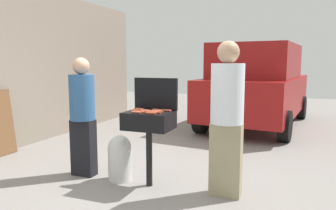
% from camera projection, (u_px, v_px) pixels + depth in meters
% --- Properties ---
extents(ground_plane, '(24.00, 24.00, 0.00)m').
position_uv_depth(ground_plane, '(145.00, 183.00, 4.35)').
color(ground_plane, gray).
extents(house_wall_side, '(0.24, 8.00, 3.03)m').
position_uv_depth(house_wall_side, '(18.00, 66.00, 6.21)').
color(house_wall_side, gray).
rests_on(house_wall_side, ground).
extents(bbq_grill, '(0.60, 0.44, 0.97)m').
position_uv_depth(bbq_grill, '(149.00, 123.00, 4.16)').
color(bbq_grill, black).
rests_on(bbq_grill, ground).
extents(grill_lid_open, '(0.60, 0.05, 0.42)m').
position_uv_depth(grill_lid_open, '(156.00, 94.00, 4.32)').
color(grill_lid_open, black).
rests_on(grill_lid_open, bbq_grill).
extents(hot_dog_0, '(0.13, 0.03, 0.03)m').
position_uv_depth(hot_dog_0, '(154.00, 112.00, 4.09)').
color(hot_dog_0, '#C6593D').
rests_on(hot_dog_0, bbq_grill).
extents(hot_dog_1, '(0.13, 0.03, 0.03)m').
position_uv_depth(hot_dog_1, '(152.00, 113.00, 4.01)').
color(hot_dog_1, '#AD4228').
rests_on(hot_dog_1, bbq_grill).
extents(hot_dog_2, '(0.13, 0.04, 0.03)m').
position_uv_depth(hot_dog_2, '(159.00, 111.00, 4.11)').
color(hot_dog_2, '#C6593D').
rests_on(hot_dog_2, bbq_grill).
extents(hot_dog_3, '(0.13, 0.03, 0.03)m').
position_uv_depth(hot_dog_3, '(140.00, 109.00, 4.31)').
color(hot_dog_3, '#AD4228').
rests_on(hot_dog_3, bbq_grill).
extents(hot_dog_4, '(0.13, 0.03, 0.03)m').
position_uv_depth(hot_dog_4, '(157.00, 111.00, 4.18)').
color(hot_dog_4, '#C6593D').
rests_on(hot_dog_4, bbq_grill).
extents(hot_dog_5, '(0.13, 0.03, 0.03)m').
position_uv_depth(hot_dog_5, '(147.00, 112.00, 4.07)').
color(hot_dog_5, '#AD4228').
rests_on(hot_dog_5, bbq_grill).
extents(hot_dog_6, '(0.13, 0.03, 0.03)m').
position_uv_depth(hot_dog_6, '(145.00, 110.00, 4.19)').
color(hot_dog_6, '#C6593D').
rests_on(hot_dog_6, bbq_grill).
extents(hot_dog_7, '(0.13, 0.03, 0.03)m').
position_uv_depth(hot_dog_7, '(136.00, 111.00, 4.17)').
color(hot_dog_7, '#B74C33').
rests_on(hot_dog_7, bbq_grill).
extents(hot_dog_8, '(0.13, 0.04, 0.03)m').
position_uv_depth(hot_dog_8, '(139.00, 112.00, 4.06)').
color(hot_dog_8, '#B74C33').
rests_on(hot_dog_8, bbq_grill).
extents(hot_dog_9, '(0.13, 0.04, 0.03)m').
position_uv_depth(hot_dog_9, '(158.00, 110.00, 4.24)').
color(hot_dog_9, '#AD4228').
rests_on(hot_dog_9, bbq_grill).
extents(hot_dog_10, '(0.13, 0.03, 0.03)m').
position_uv_depth(hot_dog_10, '(136.00, 112.00, 4.04)').
color(hot_dog_10, '#C6593D').
rests_on(hot_dog_10, bbq_grill).
extents(hot_dog_11, '(0.13, 0.03, 0.03)m').
position_uv_depth(hot_dog_11, '(151.00, 113.00, 3.95)').
color(hot_dog_11, '#AD4228').
rests_on(hot_dog_11, bbq_grill).
extents(hot_dog_12, '(0.13, 0.04, 0.03)m').
position_uv_depth(hot_dog_12, '(156.00, 112.00, 4.02)').
color(hot_dog_12, '#AD4228').
rests_on(hot_dog_12, bbq_grill).
extents(hot_dog_13, '(0.13, 0.03, 0.03)m').
position_uv_depth(hot_dog_13, '(146.00, 111.00, 4.14)').
color(hot_dog_13, '#C6593D').
rests_on(hot_dog_13, bbq_grill).
extents(hot_dog_14, '(0.13, 0.03, 0.03)m').
position_uv_depth(hot_dog_14, '(138.00, 109.00, 4.27)').
color(hot_dog_14, '#B74C33').
rests_on(hot_dog_14, bbq_grill).
extents(hot_dog_15, '(0.13, 0.04, 0.03)m').
position_uv_depth(hot_dog_15, '(166.00, 110.00, 4.19)').
color(hot_dog_15, '#C6593D').
rests_on(hot_dog_15, bbq_grill).
extents(propane_tank, '(0.32, 0.32, 0.62)m').
position_uv_depth(propane_tank, '(120.00, 157.00, 4.43)').
color(propane_tank, silver).
rests_on(propane_tank, ground).
extents(person_left, '(0.35, 0.35, 1.66)m').
position_uv_depth(person_left, '(82.00, 112.00, 4.56)').
color(person_left, black).
rests_on(person_left, ground).
extents(person_right, '(0.39, 0.39, 1.84)m').
position_uv_depth(person_right, '(227.00, 114.00, 3.83)').
color(person_right, gray).
rests_on(person_right, ground).
extents(parked_minivan, '(2.41, 4.58, 2.02)m').
position_uv_depth(parked_minivan, '(257.00, 85.00, 8.19)').
color(parked_minivan, maroon).
rests_on(parked_minivan, ground).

